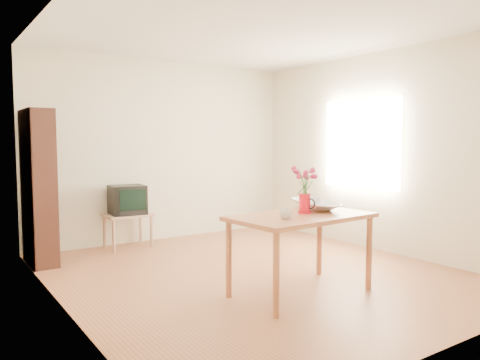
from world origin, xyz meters
TOP-DOWN VIEW (x-y plane):
  - room at (0.03, 0.00)m, footprint 4.50×4.50m
  - table at (-0.04, -0.78)m, footprint 1.38×0.85m
  - tv_stand at (-0.70, 1.97)m, footprint 0.60×0.45m
  - bookshelf at (-1.85, 1.75)m, footprint 0.28×0.70m
  - pitcher at (0.05, -0.73)m, footprint 0.13×0.20m
  - flowers at (0.04, -0.73)m, footprint 0.21×0.21m
  - mug at (-0.29, -0.86)m, footprint 0.12×0.12m
  - bowl at (0.35, -0.56)m, footprint 0.61×0.61m
  - teacup_a at (0.31, -0.56)m, footprint 0.10×0.10m
  - teacup_b at (0.39, -0.54)m, footprint 0.08×0.08m
  - television at (-0.70, 1.98)m, footprint 0.48×0.45m

SIDE VIEW (x-z plane):
  - tv_stand at x=-0.70m, z-range 0.16..0.62m
  - television at x=-0.70m, z-range 0.46..0.85m
  - table at x=-0.04m, z-range 0.29..1.04m
  - mug at x=-0.29m, z-range 0.75..0.84m
  - pitcher at x=0.05m, z-range 0.74..0.93m
  - bookshelf at x=-1.85m, z-range -0.06..1.74m
  - teacup_b at x=0.39m, z-range 0.90..0.97m
  - teacup_a at x=0.31m, z-range 0.90..0.97m
  - bowl at x=0.35m, z-range 0.75..1.21m
  - flowers at x=0.04m, z-range 0.93..1.23m
  - room at x=0.03m, z-range -0.95..3.55m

